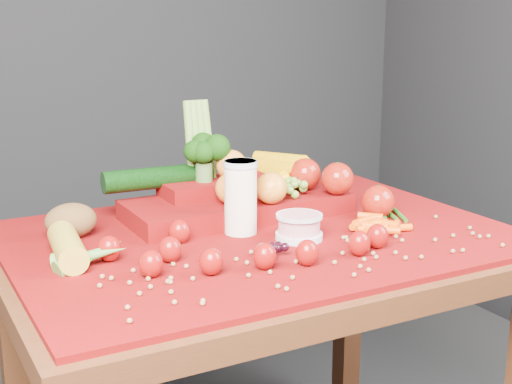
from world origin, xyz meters
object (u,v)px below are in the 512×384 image
yogurt_bowl (299,226)px  produce_mound (244,190)px  milk_glass (241,194)px  table (260,280)px

yogurt_bowl → produce_mound: bearing=92.9°
milk_glass → produce_mound: 0.15m
milk_glass → produce_mound: (0.08, 0.13, -0.03)m
milk_glass → table: bearing=-35.3°
table → milk_glass: 0.20m
table → produce_mound: size_ratio=1.80×
table → yogurt_bowl: size_ratio=10.99×
milk_glass → produce_mound: size_ratio=0.26×
table → produce_mound: produce_mound is taller
milk_glass → produce_mound: produce_mound is taller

